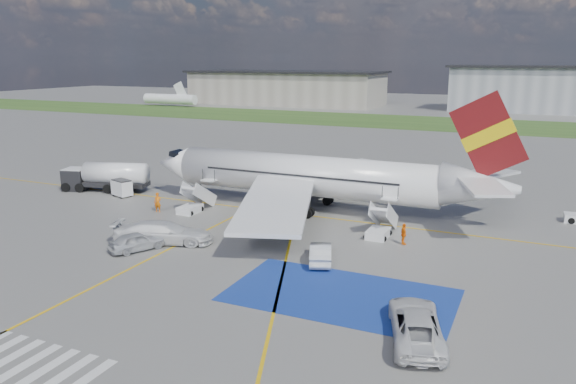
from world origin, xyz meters
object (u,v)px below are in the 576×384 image
(fuel_tanker, at_px, (106,179))
(gpu_cart, at_px, (122,189))
(van_white_a, at_px, (416,319))
(car_silver_a, at_px, (137,241))
(airliner, at_px, (319,177))
(van_white_b, at_px, (163,229))
(car_silver_b, at_px, (320,253))

(fuel_tanker, xyz_separation_m, gpu_cart, (3.29, -1.34, -0.53))
(van_white_a, bearing_deg, fuel_tanker, -44.18)
(car_silver_a, xyz_separation_m, van_white_a, (22.48, -5.01, 0.32))
(airliner, xyz_separation_m, fuel_tanker, (-24.60, -1.92, -2.03))
(fuel_tanker, distance_m, van_white_b, 20.77)
(airliner, relative_size, fuel_tanker, 3.76)
(airliner, xyz_separation_m, car_silver_b, (5.23, -13.08, -2.67))
(fuel_tanker, distance_m, gpu_cart, 3.59)
(fuel_tanker, bearing_deg, gpu_cart, -37.68)
(car_silver_a, distance_m, van_white_a, 23.03)
(airliner, height_order, car_silver_a, airliner)
(fuel_tanker, relative_size, car_silver_b, 2.23)
(fuel_tanker, height_order, car_silver_b, fuel_tanker)
(van_white_a, bearing_deg, gpu_cart, -44.61)
(car_silver_a, bearing_deg, airliner, -90.60)
(airliner, distance_m, gpu_cart, 21.72)
(gpu_cart, distance_m, car_silver_b, 28.30)
(fuel_tanker, height_order, van_white_b, fuel_tanker)
(car_silver_a, distance_m, car_silver_b, 14.23)
(gpu_cart, bearing_deg, van_white_b, -20.68)
(fuel_tanker, relative_size, van_white_b, 1.64)
(car_silver_b, xyz_separation_m, van_white_a, (8.67, -8.45, 0.32))
(car_silver_b, bearing_deg, fuel_tanker, -41.15)
(fuel_tanker, bearing_deg, airliner, -11.03)
(gpu_cart, height_order, car_silver_a, gpu_cart)
(gpu_cart, distance_m, van_white_b, 17.35)
(gpu_cart, height_order, car_silver_b, gpu_cart)
(car_silver_b, height_order, van_white_b, van_white_b)
(gpu_cart, relative_size, van_white_b, 0.42)
(fuel_tanker, distance_m, van_white_a, 43.20)
(airliner, bearing_deg, car_silver_a, -117.45)
(car_silver_a, relative_size, van_white_a, 0.77)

